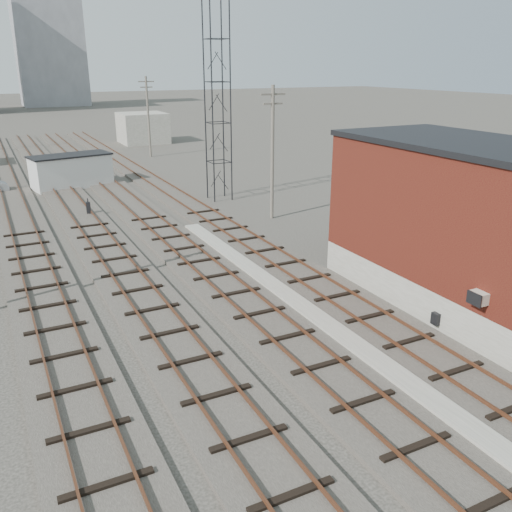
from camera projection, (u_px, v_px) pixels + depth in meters
ground at (91, 158)px, 62.41m from camera, size 320.00×320.00×0.00m
track_right at (169, 191)px, 45.75m from camera, size 3.20×90.00×0.39m
track_mid_right at (121, 196)px, 44.06m from camera, size 3.20×90.00×0.39m
track_mid_left at (70, 202)px, 42.37m from camera, size 3.20×90.00×0.39m
track_left at (15, 207)px, 40.68m from camera, size 3.20×90.00×0.39m
platform_curb at (302, 308)px, 23.84m from camera, size 0.90×28.00×0.26m
brick_building at (463, 223)px, 23.94m from camera, size 6.54×12.20×7.22m
lattice_tower at (218, 103)px, 41.17m from camera, size 1.60×1.60×15.00m
utility_pole_right_a at (272, 150)px, 36.60m from camera, size 1.80×0.24×9.00m
utility_pole_right_b at (148, 115)px, 61.87m from camera, size 1.80×0.24×9.00m
apartment_right at (50, 52)px, 137.23m from camera, size 16.00×12.00×26.00m
shed_right at (143, 128)px, 73.97m from camera, size 6.00×6.00×4.00m
switch_stand at (89, 208)px, 38.55m from camera, size 0.34×0.34×1.21m
site_trailer at (71, 171)px, 47.42m from camera, size 7.22×4.21×2.85m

